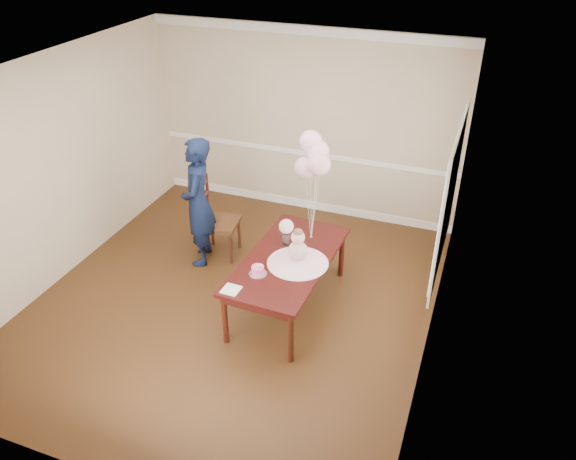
{
  "coord_description": "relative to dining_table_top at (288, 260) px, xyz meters",
  "views": [
    {
      "loc": [
        2.45,
        -4.72,
        4.19
      ],
      "look_at": [
        0.64,
        0.14,
        1.05
      ],
      "focal_mm": 35.0,
      "sensor_mm": 36.0,
      "label": 1
    }
  ],
  "objects": [
    {
      "name": "baby_skirt",
      "position": [
        0.13,
        -0.05,
        0.07
      ],
      "size": [
        0.71,
        0.71,
        0.09
      ],
      "primitive_type": "cone",
      "rotation": [
        0.0,
        0.0,
        -0.04
      ],
      "color": "#FFBBD0",
      "rests_on": "dining_table_top"
    },
    {
      "name": "table_apron",
      "position": [
        0.0,
        0.0,
        -0.07
      ],
      "size": [
        0.88,
        1.74,
        0.09
      ],
      "primitive_type": "cube",
      "rotation": [
        0.0,
        0.0,
        -0.04
      ],
      "color": "black",
      "rests_on": "table_leg_fl"
    },
    {
      "name": "balloon_b",
      "position": [
        0.2,
        0.44,
        1.01
      ],
      "size": [
        0.25,
        0.25,
        0.25
      ],
      "primitive_type": "sphere",
      "color": "#E9A5B5",
      "rests_on": "balloon_ribbon_b"
    },
    {
      "name": "chair_leg_fr",
      "position": [
        -1.01,
        0.57,
        -0.42
      ],
      "size": [
        0.05,
        0.05,
        0.46
      ],
      "primitive_type": "cylinder",
      "rotation": [
        0.0,
        0.0,
        0.14
      ],
      "color": "#38160F",
      "rests_on": "floor"
    },
    {
      "name": "wall_right",
      "position": [
        1.62,
        -0.15,
        0.7
      ],
      "size": [
        0.02,
        5.0,
        2.7
      ],
      "primitive_type": "cube",
      "color": "tan",
      "rests_on": "floor"
    },
    {
      "name": "cake_flower_a",
      "position": [
        -0.2,
        -0.4,
        0.13
      ],
      "size": [
        0.03,
        0.03,
        0.03
      ],
      "primitive_type": "sphere",
      "color": "silver",
      "rests_on": "birthday_cake"
    },
    {
      "name": "ceiling",
      "position": [
        -0.63,
        -0.15,
        2.05
      ],
      "size": [
        4.5,
        5.0,
        0.02
      ],
      "primitive_type": "cube",
      "color": "white",
      "rests_on": "wall_back"
    },
    {
      "name": "dining_table_top",
      "position": [
        0.0,
        0.0,
        0.0
      ],
      "size": [
        0.97,
        1.83,
        0.04
      ],
      "primitive_type": "cube",
      "rotation": [
        0.0,
        0.0,
        -0.04
      ],
      "color": "black",
      "rests_on": "table_leg_fl"
    },
    {
      "name": "chair_back_post_r",
      "position": [
        -1.46,
        0.89,
        0.13
      ],
      "size": [
        0.05,
        0.05,
        0.59
      ],
      "primitive_type": "cylinder",
      "rotation": [
        0.0,
        0.0,
        0.14
      ],
      "color": "#3E1510",
      "rests_on": "dining_chair_seat"
    },
    {
      "name": "cake_flower_b",
      "position": [
        -0.17,
        -0.38,
        0.13
      ],
      "size": [
        0.03,
        0.03,
        0.03
      ],
      "primitive_type": "sphere",
      "color": "silver",
      "rests_on": "birthday_cake"
    },
    {
      "name": "balloon_ribbon_c",
      "position": [
        0.12,
        0.53,
        0.5
      ],
      "size": [
        0.02,
        0.08,
        0.93
      ],
      "primitive_type": "cylinder",
      "rotation": [
        -0.09,
        0.02,
        -0.04
      ],
      "color": "white",
      "rests_on": "balloon_weight"
    },
    {
      "name": "crown_molding",
      "position": [
        -0.63,
        2.34,
        1.98
      ],
      "size": [
        4.5,
        0.02,
        0.12
      ],
      "primitive_type": "cube",
      "color": "silver",
      "rests_on": "wall_back"
    },
    {
      "name": "floor",
      "position": [
        -0.63,
        -0.15,
        -0.65
      ],
      "size": [
        4.5,
        5.0,
        0.0
      ],
      "primitive_type": "cube",
      "color": "#331C0C",
      "rests_on": "ground"
    },
    {
      "name": "baby_hair",
      "position": [
        0.13,
        -0.05,
        0.41
      ],
      "size": [
        0.11,
        0.11,
        0.11
      ],
      "primitive_type": "sphere",
      "color": "brown",
      "rests_on": "baby_head"
    },
    {
      "name": "balloon_ribbon_a",
      "position": [
        0.06,
        0.49,
        0.41
      ],
      "size": [
        0.08,
        0.01,
        0.75
      ],
      "primitive_type": "cylinder",
      "rotation": [
        0.0,
        -0.1,
        -0.04
      ],
      "color": "silver",
      "rests_on": "balloon_weight"
    },
    {
      "name": "dining_chair_seat",
      "position": [
        -1.22,
        0.73,
        -0.17
      ],
      "size": [
        0.53,
        0.53,
        0.05
      ],
      "primitive_type": "cube",
      "rotation": [
        0.0,
        0.0,
        0.14
      ],
      "color": "#3C2110",
      "rests_on": "chair_leg_fl"
    },
    {
      "name": "chair_slat_low",
      "position": [
        -1.43,
        0.7,
        0.01
      ],
      "size": [
        0.09,
        0.42,
        0.05
      ],
      "primitive_type": "cube",
      "rotation": [
        0.0,
        0.0,
        0.14
      ],
      "color": "#3E1811",
      "rests_on": "dining_chair_seat"
    },
    {
      "name": "balloon_ribbon_b",
      "position": [
        0.15,
        0.47,
        0.45
      ],
      "size": [
        0.09,
        0.05,
        0.84
      ],
      "primitive_type": "cylinder",
      "rotation": [
        0.05,
        0.1,
        -0.04
      ],
      "color": "white",
      "rests_on": "balloon_weight"
    },
    {
      "name": "birthday_cake",
      "position": [
        -0.2,
        -0.4,
        0.07
      ],
      "size": [
        0.14,
        0.14,
        0.09
      ],
      "primitive_type": "cylinder",
      "rotation": [
        0.0,
        0.0,
        -0.04
      ],
      "color": "#F84E95",
      "rests_on": "cake_platter"
    },
    {
      "name": "chair_slat_top",
      "position": [
        -1.43,
        0.7,
        0.34
      ],
      "size": [
        0.09,
        0.42,
        0.05
      ],
      "primitive_type": "cube",
      "rotation": [
        0.0,
        0.0,
        0.14
      ],
      "color": "#3A190F",
      "rests_on": "dining_chair_seat"
    },
    {
      "name": "cake_platter",
      "position": [
        -0.2,
        -0.4,
        0.03
      ],
      "size": [
        0.21,
        0.21,
        0.01
      ],
      "primitive_type": "cylinder",
      "rotation": [
        0.0,
        0.0,
        -0.04
      ],
      "color": "silver",
      "rests_on": "dining_table_top"
    },
    {
      "name": "chair_rail_trim",
      "position": [
        -0.63,
        2.34,
        0.25
      ],
      "size": [
        4.5,
        0.02,
        0.07
      ],
      "primitive_type": "cube",
      "color": "white",
      "rests_on": "wall_back"
    },
    {
      "name": "balloon_ribbon_d",
      "position": [
        0.08,
        0.55,
        0.54
      ],
      "size": [
        0.07,
        0.1,
        1.02
      ],
      "primitive_type": "cylinder",
      "rotation": [
        -0.09,
        -0.07,
        -0.04
      ],
      "color": "white",
      "rests_on": "balloon_weight"
    },
    {
      "name": "baby_head",
      "position": [
        0.13,
        -0.05,
        0.35
      ],
      "size": [
        0.15,
        0.15,
        0.15
      ],
      "primitive_type": "sphere",
      "color": "beige",
      "rests_on": "baby_torso"
    },
    {
      "name": "table_leg_fr",
      "position": [
        0.34,
        -0.84,
        -0.34
      ],
      "size": [
        0.07,
        0.07,
        0.63
      ],
      "primitive_type": "cylinder",
      "rotation": [
        0.0,
        0.0,
        -0.04
      ],
      "color": "black",
      "rests_on": "floor"
    },
    {
      "name": "chair_leg_bl",
      "position": [
        -1.44,
        0.89,
        -0.42
      ],
      "size": [
        0.05,
        0.05,
        0.46
      ],
      "primitive_type": "cylinder",
      "rotation": [
        0.0,
        0.0,
        0.14
      ],
      "color": "#36160E",
      "rests_on": "floor"
    },
    {
      "name": "balloon_d",
      "position": [
        0.04,
        0.6,
        1.19
      ],
      "size": [
        0.25,
        0.25,
        0.25
      ],
      "primitive_type": "sphere",
      "color": "#FFB4D3",
      "rests_on": "balloon_ribbon_d"
    },
    {
      "name": "balloon_weight",
      "position": [
        0.11,
        0.49,
        0.03
      ],
      "size": [
        0.04,
        0.04,
        0.02
      ],
      "primitive_type": "cylinder",
      "rotation": [
        0.0,
        0.0,
        -0.04
      ],
      "color": "silver",
      "rests_on": "dining_table_top"
    },
    {
      "name": "chair_back_post_l",
      "position": [
        -1.4,
        0.51,
        0.13
      ],
      "size": [
        0.05,
        0.05,
        0.59
      ],
      "primitive_type": "cylinder",
      "rotation": [
        0.0,
        0.0,
        0.14
      ],
      "color": "#3B1910",
      "rests_on": "dining_chair_seat"
    },
    {
      "name": "napkin",
      "position": [
        -0.34,
        -0.75,
        0.03
      ],
      "size": [
        0.19,
        0.19,
        0.01
      ],
      "primitive_type": "cube",
      "rotation": [
        0.0,
        0.0,
        -0.04
      ],
      "color": "white",
      "rests_on": "dining_table_top"
    },
    {
      "name": "baseboard_trim",
      "position": [
        -0.63,
        2.34,
        -0.59
      ],
      "size": [
        4.5,
        0.02,
        0.12
      ],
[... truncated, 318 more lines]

